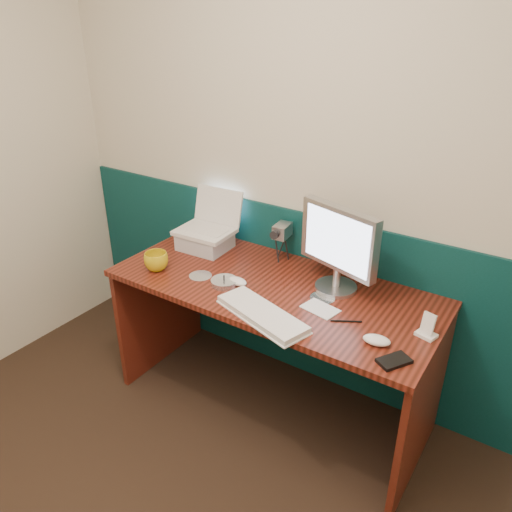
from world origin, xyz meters
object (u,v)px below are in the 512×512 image
Objects in this scene: monitor at (339,249)px; laptop at (204,212)px; desk at (272,348)px; mug at (156,261)px; camcorder at (282,243)px; keyboard at (262,315)px.

laptop is at bearing -163.70° from monitor.
monitor is (0.80, -0.01, -0.00)m from laptop.
desk is 13.12× the size of mug.
monitor is at bearing -24.05° from camcorder.
camcorder is (0.47, 0.45, 0.05)m from mug.
laptop is 1.55× the size of camcorder.
desk is 0.48m from keyboard.
monitor is (0.27, 0.14, 0.58)m from desk.
keyboard is at bearing -67.97° from desk.
mug is at bearing -161.74° from desk.
keyboard is at bearing -5.98° from mug.
monitor reaches higher than laptop.
desk is 0.81m from laptop.
monitor is 2.18× the size of camcorder.
monitor is at bearing 85.10° from keyboard.
desk is at bearing -136.00° from monitor.
desk is 8.31× the size of camcorder.
camcorder is at bearing 178.65° from monitor.
keyboard is 0.69m from mug.
camcorder is at bearing 12.05° from laptop.
mug is at bearing -142.16° from camcorder.
keyboard is at bearing -94.90° from monitor.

